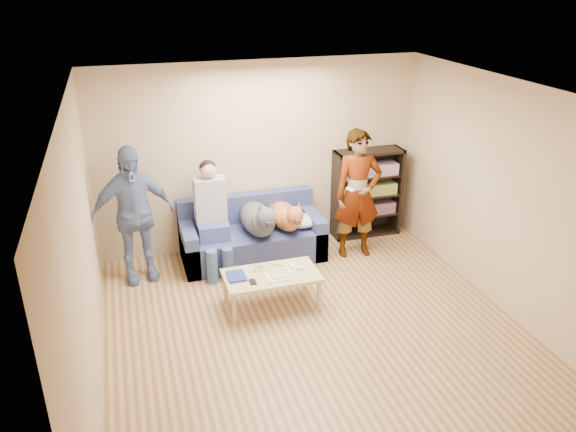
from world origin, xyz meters
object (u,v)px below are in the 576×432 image
object	(u,v)px
person_standing_right	(358,194)
dog_tan	(287,216)
dog_gray	(259,219)
person_standing_left	(133,215)
bookshelf	(367,191)
camera_silver	(259,269)
sofa	(251,238)
notebook_blue	(236,276)
coffee_table	(271,278)
person_seated	(212,213)

from	to	relation	value
person_standing_right	dog_tan	xyz separation A→B (m)	(-0.95, 0.17, -0.27)
person_standing_right	dog_gray	xyz separation A→B (m)	(-1.34, 0.12, -0.24)
person_standing_left	dog_gray	xyz separation A→B (m)	(1.58, -0.05, -0.24)
bookshelf	person_standing_right	bearing A→B (deg)	-125.08
camera_silver	dog_tan	size ratio (longest dim) A/B	0.10
sofa	bookshelf	world-z (taller)	bookshelf
dog_tan	camera_silver	bearing A→B (deg)	-122.86
notebook_blue	coffee_table	xyz separation A→B (m)	(0.40, -0.05, -0.06)
dog_tan	coffee_table	distance (m)	1.26
person_standing_right	bookshelf	world-z (taller)	person_standing_right
person_standing_right	camera_silver	distance (m)	1.85
camera_silver	dog_gray	distance (m)	1.00
camera_silver	dog_gray	size ratio (longest dim) A/B	0.09
dog_gray	camera_silver	bearing A→B (deg)	-104.60
dog_tan	coffee_table	size ratio (longest dim) A/B	1.04
sofa	dog_gray	size ratio (longest dim) A/B	1.52
person_seated	bookshelf	bearing A→B (deg)	8.75
notebook_blue	bookshelf	bearing A→B (deg)	32.89
coffee_table	person_standing_left	bearing A→B (deg)	142.15
person_standing_right	person_seated	bearing A→B (deg)	178.23
dog_gray	coffee_table	size ratio (longest dim) A/B	1.14
notebook_blue	dog_gray	distance (m)	1.17
notebook_blue	sofa	bearing A→B (deg)	69.13
person_seated	dog_tan	size ratio (longest dim) A/B	1.28
camera_silver	sofa	size ratio (longest dim) A/B	0.06
sofa	dog_gray	distance (m)	0.42
dog_gray	notebook_blue	bearing A→B (deg)	-117.31
dog_gray	sofa	bearing A→B (deg)	105.21
person_standing_right	camera_silver	size ratio (longest dim) A/B	16.13
person_standing_left	dog_tan	bearing A→B (deg)	-9.69
sofa	person_seated	bearing A→B (deg)	-166.84
person_seated	camera_silver	bearing A→B (deg)	-71.33
person_standing_left	dog_gray	distance (m)	1.60
coffee_table	dog_gray	bearing A→B (deg)	83.18
camera_silver	dog_tan	distance (m)	1.20
sofa	coffee_table	size ratio (longest dim) A/B	1.73
dog_tan	sofa	bearing A→B (deg)	159.71
sofa	dog_gray	xyz separation A→B (m)	(0.06, -0.21, 0.36)
camera_silver	bookshelf	bearing A→B (deg)	35.09
notebook_blue	bookshelf	xyz separation A→B (m)	(2.27, 1.47, 0.25)
notebook_blue	sofa	world-z (taller)	sofa
person_standing_right	dog_gray	bearing A→B (deg)	179.11
notebook_blue	coffee_table	distance (m)	0.41
person_standing_left	bookshelf	bearing A→B (deg)	-2.69
person_standing_right	sofa	xyz separation A→B (m)	(-1.40, 0.33, -0.61)
bookshelf	notebook_blue	bearing A→B (deg)	-147.11
person_standing_left	coffee_table	world-z (taller)	person_standing_left
notebook_blue	camera_silver	world-z (taller)	camera_silver
dog_gray	person_standing_left	bearing A→B (deg)	178.09
camera_silver	sofa	xyz separation A→B (m)	(0.19, 1.16, -0.16)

